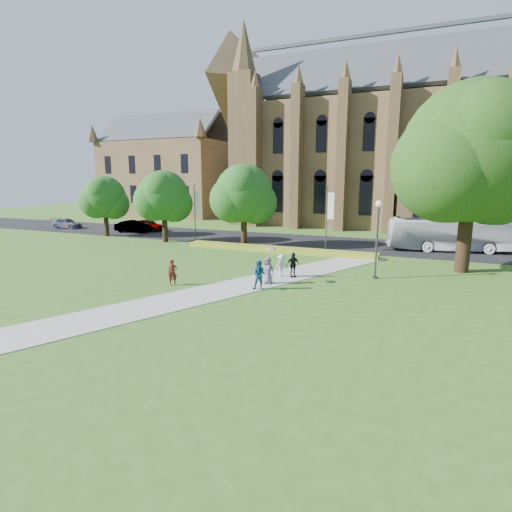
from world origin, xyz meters
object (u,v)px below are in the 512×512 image
at_px(pedestrian_0, 172,272).
at_px(car_2, 67,223).
at_px(tour_coach, 451,234).
at_px(car_0, 148,225).
at_px(car_1, 133,226).
at_px(large_tree, 473,153).
at_px(streetlamp, 377,230).

bearing_deg(pedestrian_0, car_2, 108.42).
relative_size(tour_coach, car_0, 2.53).
relative_size(tour_coach, car_1, 2.50).
bearing_deg(large_tree, streetlamp, -140.71).
bearing_deg(car_2, pedestrian_0, -125.43).
bearing_deg(car_0, tour_coach, -90.80).
height_order(car_0, car_1, car_0).
bearing_deg(tour_coach, large_tree, 171.20).
xyz_separation_m(tour_coach, car_2, (-47.02, -1.35, -0.92)).
relative_size(car_1, pedestrian_0, 2.81).
distance_m(streetlamp, car_0, 33.20).
relative_size(car_1, car_2, 1.02).
bearing_deg(car_1, streetlamp, -118.95).
xyz_separation_m(large_tree, pedestrian_0, (-16.99, -11.42, -7.53)).
bearing_deg(streetlamp, pedestrian_0, -148.93).
bearing_deg(streetlamp, car_1, 158.39).
distance_m(streetlamp, large_tree, 8.73).
bearing_deg(car_0, car_2, 99.91).
distance_m(tour_coach, car_1, 35.86).
distance_m(car_1, car_2, 11.19).
bearing_deg(streetlamp, tour_coach, 69.31).
relative_size(tour_coach, pedestrian_0, 7.03).
xyz_separation_m(large_tree, car_0, (-35.44, 9.62, -7.59)).
bearing_deg(pedestrian_0, streetlamp, -8.53).
height_order(streetlamp, tour_coach, streetlamp).
xyz_separation_m(large_tree, tour_coach, (-0.43, 8.94, -6.78)).
bearing_deg(car_1, large_tree, -109.30).
xyz_separation_m(car_1, pedestrian_0, (19.27, -19.11, 0.08)).
xyz_separation_m(car_1, car_2, (-11.18, -0.10, -0.10)).
bearing_deg(car_0, large_tree, -104.87).
xyz_separation_m(tour_coach, pedestrian_0, (-16.56, -20.36, -0.75)).
xyz_separation_m(large_tree, car_1, (-36.26, 7.69, -7.61)).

